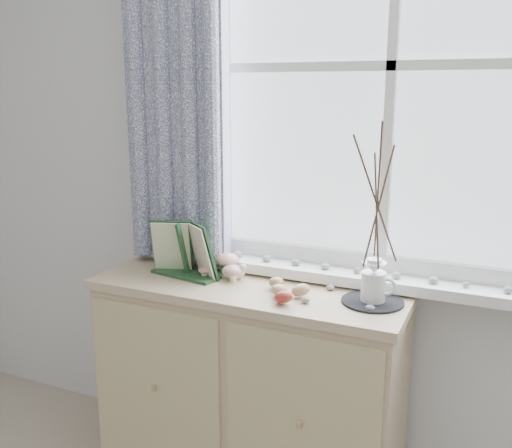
% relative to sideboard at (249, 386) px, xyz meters
% --- Properties ---
extents(sideboard, '(1.20, 0.45, 0.85)m').
position_rel_sideboard_xyz_m(sideboard, '(0.00, 0.00, 0.00)').
color(sideboard, tan).
rests_on(sideboard, ground).
extents(botanical_book, '(0.34, 0.18, 0.23)m').
position_rel_sideboard_xyz_m(botanical_book, '(-0.27, -0.04, 0.54)').
color(botanical_book, '#1F4225').
rests_on(botanical_book, sideboard).
extents(toadstool_cluster, '(0.18, 0.15, 0.09)m').
position_rel_sideboard_xyz_m(toadstool_cluster, '(-0.12, 0.05, 0.47)').
color(toadstool_cluster, white).
rests_on(toadstool_cluster, sideboard).
extents(wooden_eggs, '(0.16, 0.17, 0.07)m').
position_rel_sideboard_xyz_m(wooden_eggs, '(0.17, -0.07, 0.45)').
color(wooden_eggs, tan).
rests_on(wooden_eggs, sideboard).
extents(songbird_figurine, '(0.13, 0.08, 0.06)m').
position_rel_sideboard_xyz_m(songbird_figurine, '(-0.08, 0.03, 0.46)').
color(songbird_figurine, beige).
rests_on(songbird_figurine, sideboard).
extents(crocheted_doily, '(0.22, 0.22, 0.01)m').
position_rel_sideboard_xyz_m(crocheted_doily, '(0.47, 0.01, 0.43)').
color(crocheted_doily, black).
rests_on(crocheted_doily, sideboard).
extents(twig_pitcher, '(0.27, 0.27, 0.63)m').
position_rel_sideboard_xyz_m(twig_pitcher, '(0.47, 0.01, 0.79)').
color(twig_pitcher, silver).
rests_on(twig_pitcher, crocheted_doily).
extents(sideboard_pebbles, '(0.33, 0.23, 0.02)m').
position_rel_sideboard_xyz_m(sideboard_pebbles, '(0.30, 0.00, 0.43)').
color(sideboard_pebbles, '#959598').
rests_on(sideboard_pebbles, sideboard).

